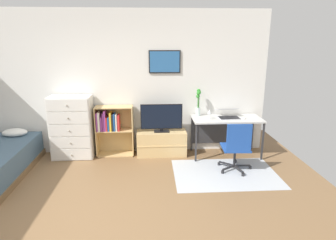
% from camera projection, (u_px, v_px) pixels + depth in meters
% --- Properties ---
extents(ground_plane, '(7.20, 7.20, 0.00)m').
position_uv_depth(ground_plane, '(83.00, 225.00, 3.43)').
color(ground_plane, brown).
extents(wall_back_with_posters, '(6.12, 0.09, 2.70)m').
position_uv_depth(wall_back_with_posters, '(107.00, 84.00, 5.41)').
color(wall_back_with_posters, silver).
rests_on(wall_back_with_posters, ground_plane).
extents(area_rug, '(1.70, 1.20, 0.01)m').
position_uv_depth(area_rug, '(225.00, 173.00, 4.76)').
color(area_rug, '#B2B7BC').
rests_on(area_rug, ground_plane).
extents(dresser, '(0.75, 0.46, 1.17)m').
position_uv_depth(dresser, '(72.00, 127.00, 5.31)').
color(dresser, white).
rests_on(dresser, ground_plane).
extents(bookshelf, '(0.70, 0.30, 0.95)m').
position_uv_depth(bookshelf, '(112.00, 127.00, 5.42)').
color(bookshelf, tan).
rests_on(bookshelf, ground_plane).
extents(tv_stand, '(0.94, 0.41, 0.47)m').
position_uv_depth(tv_stand, '(162.00, 143.00, 5.51)').
color(tv_stand, tan).
rests_on(tv_stand, ground_plane).
extents(television, '(0.78, 0.16, 0.53)m').
position_uv_depth(television, '(162.00, 118.00, 5.36)').
color(television, black).
rests_on(television, tv_stand).
extents(desk, '(1.29, 0.61, 0.74)m').
position_uv_depth(desk, '(225.00, 124.00, 5.46)').
color(desk, silver).
rests_on(desk, ground_plane).
extents(office_chair, '(0.56, 0.58, 0.86)m').
position_uv_depth(office_chair, '(237.00, 146.00, 4.71)').
color(office_chair, '#232326').
rests_on(office_chair, ground_plane).
extents(laptop, '(0.41, 0.44, 0.17)m').
position_uv_depth(laptop, '(228.00, 114.00, 5.39)').
color(laptop, '#B7B7BC').
rests_on(laptop, desk).
extents(computer_mouse, '(0.06, 0.10, 0.03)m').
position_uv_depth(computer_mouse, '(244.00, 118.00, 5.29)').
color(computer_mouse, silver).
rests_on(computer_mouse, desk).
extents(bamboo_vase, '(0.09, 0.10, 0.52)m').
position_uv_depth(bamboo_vase, '(198.00, 102.00, 5.43)').
color(bamboo_vase, silver).
rests_on(bamboo_vase, desk).
extents(wine_glass, '(0.07, 0.07, 0.18)m').
position_uv_depth(wine_glass, '(209.00, 112.00, 5.24)').
color(wine_glass, silver).
rests_on(wine_glass, desk).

